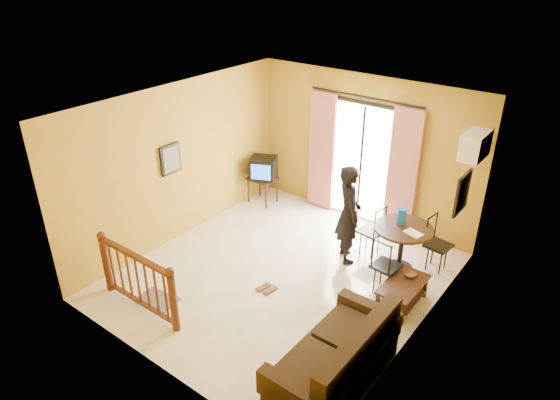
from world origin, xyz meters
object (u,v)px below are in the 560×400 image
Objects in this scene: dining_table at (403,236)px; standing_person at (348,214)px; television at (263,168)px; sofa at (338,360)px; coffee_table at (403,290)px.

standing_person is at bearing -162.71° from dining_table.
television is at bearing 171.32° from dining_table.
sofa is at bearing 163.07° from standing_person.
sofa is at bearing -80.46° from dining_table.
television is 4.92m from sofa.
television reaches higher than dining_table.
standing_person is at bearing 155.86° from coffee_table.
standing_person reaches higher than television.
television is 0.67× the size of dining_table.
television is 3.99m from coffee_table.
coffee_table is at bearing -62.54° from dining_table.
standing_person is (-1.30, 0.58, 0.59)m from coffee_table.
television reaches higher than coffee_table.
television is 0.37× the size of standing_person.
coffee_table is at bearing 90.37° from sofa.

